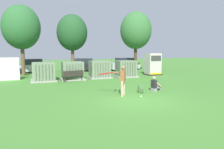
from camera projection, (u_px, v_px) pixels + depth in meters
ground_plane at (137, 101)px, 10.57m from camera, size 96.00×96.00×0.00m
transformer_west at (44, 72)px, 17.14m from camera, size 2.10×1.70×1.62m
transformer_mid_west at (73, 71)px, 18.05m from camera, size 2.10×1.70×1.62m
transformer_mid_east at (100, 70)px, 19.28m from camera, size 2.10×1.70×1.62m
transformer_east at (126, 69)px, 19.99m from camera, size 2.10×1.70×1.62m
generator_enclosure at (153, 64)px, 21.67m from camera, size 1.60×1.40×2.30m
park_bench at (73, 75)px, 17.18m from camera, size 1.84×0.78×0.92m
batter at (122, 79)px, 11.69m from camera, size 1.43×1.18×1.74m
sports_ball at (141, 96)px, 11.38m from camera, size 0.09×0.09×0.09m
seated_spectator at (155, 85)px, 13.15m from camera, size 0.77×0.62×0.96m
backpack at (141, 90)px, 12.52m from camera, size 0.33×0.27×0.44m
tree_left at (21, 27)px, 20.56m from camera, size 3.76×3.76×7.18m
tree_center_left at (72, 33)px, 23.76m from camera, size 3.56×3.56×6.80m
tree_center_right at (136, 31)px, 24.89m from camera, size 3.83×3.83×7.33m
parked_car_left_of_center at (32, 66)px, 23.85m from camera, size 4.30×2.13×1.62m
parked_car_right_of_center at (82, 65)px, 25.55m from camera, size 4.33×2.19×1.62m
parked_car_rightmost at (124, 64)px, 27.17m from camera, size 4.36×2.26×1.62m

